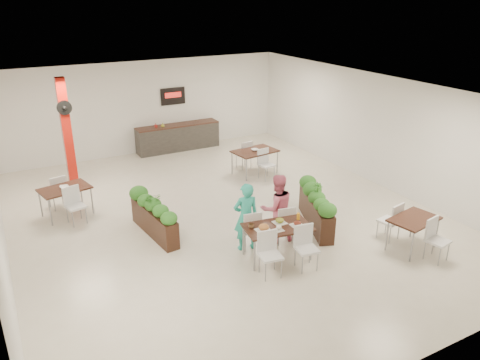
# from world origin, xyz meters

# --- Properties ---
(ground) EXTENTS (12.00, 12.00, 0.00)m
(ground) POSITION_xyz_m (0.00, 0.00, 0.00)
(ground) COLOR beige
(ground) RESTS_ON ground
(room_shell) EXTENTS (10.10, 12.10, 3.22)m
(room_shell) POSITION_xyz_m (0.00, 0.00, 2.01)
(room_shell) COLOR white
(room_shell) RESTS_ON ground
(red_column) EXTENTS (0.40, 0.41, 3.20)m
(red_column) POSITION_xyz_m (-3.00, 3.79, 1.64)
(red_column) COLOR #B2160B
(red_column) RESTS_ON ground
(service_counter) EXTENTS (3.00, 0.64, 2.20)m
(service_counter) POSITION_xyz_m (1.00, 5.65, 0.49)
(service_counter) COLOR #292725
(service_counter) RESTS_ON ground
(main_table) EXTENTS (1.51, 1.80, 0.92)m
(main_table) POSITION_xyz_m (0.09, -2.37, 0.64)
(main_table) COLOR black
(main_table) RESTS_ON ground
(diner_man) EXTENTS (0.62, 0.46, 1.56)m
(diner_man) POSITION_xyz_m (-0.30, -1.72, 0.78)
(diner_man) COLOR #28B09B
(diner_man) RESTS_ON ground
(diner_woman) EXTENTS (0.87, 0.73, 1.61)m
(diner_woman) POSITION_xyz_m (0.50, -1.72, 0.80)
(diner_woman) COLOR pink
(diner_woman) RESTS_ON ground
(planter_left) EXTENTS (0.58, 2.02, 1.06)m
(planter_left) POSITION_xyz_m (-1.87, -0.12, 0.52)
(planter_left) COLOR black
(planter_left) RESTS_ON ground
(planter_right) EXTENTS (1.07, 2.02, 1.12)m
(planter_right) POSITION_xyz_m (1.74, -1.56, 0.52)
(planter_right) COLOR black
(planter_right) RESTS_ON ground
(side_table_a) EXTENTS (1.33, 1.67, 0.92)m
(side_table_a) POSITION_xyz_m (-3.49, 1.94, 0.63)
(side_table_a) COLOR black
(side_table_a) RESTS_ON ground
(side_table_b) EXTENTS (1.42, 1.66, 0.92)m
(side_table_b) POSITION_xyz_m (2.23, 2.25, 0.64)
(side_table_b) COLOR black
(side_table_b) RESTS_ON ground
(side_table_c) EXTENTS (1.21, 1.67, 0.92)m
(side_table_c) POSITION_xyz_m (2.92, -3.48, 0.62)
(side_table_c) COLOR black
(side_table_c) RESTS_ON ground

